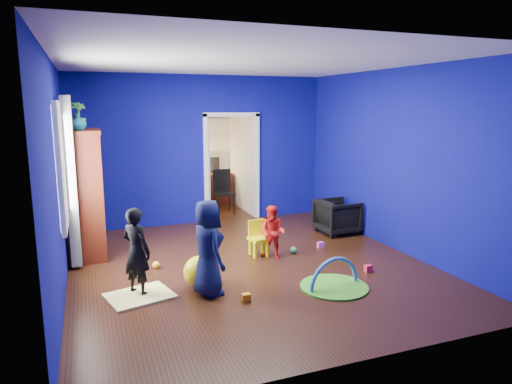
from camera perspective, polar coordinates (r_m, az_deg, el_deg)
name	(u,v)px	position (r m, az deg, el deg)	size (l,w,h in m)	color
floor	(250,266)	(6.78, -0.77, -9.21)	(5.00, 5.50, 0.01)	black
ceiling	(249,61)	(6.40, -0.84, 16.02)	(5.00, 5.50, 0.01)	white
wall_back	(202,150)	(9.05, -6.73, 5.20)	(5.00, 0.02, 2.90)	#0A0A75
wall_front	(359,208)	(3.99, 12.69, -1.98)	(5.00, 0.02, 2.90)	#0A0A75
wall_left	(57,177)	(6.07, -23.63, 1.68)	(0.02, 5.50, 2.90)	#0A0A75
wall_right	(397,160)	(7.64, 17.17, 3.79)	(0.02, 5.50, 2.90)	#0A0A75
alcove	(219,155)	(10.06, -4.59, 4.64)	(1.00, 1.75, 2.50)	silver
armchair	(337,216)	(8.50, 10.14, -3.03)	(0.67, 0.69, 0.63)	black
child_black	(137,251)	(5.82, -14.70, -7.20)	(0.40, 0.27, 1.11)	black
child_navy	(208,248)	(5.65, -6.06, -6.96)	(0.58, 0.38, 1.20)	#0F1637
toddler_red	(273,232)	(6.97, 2.10, -5.07)	(0.40, 0.31, 0.82)	red
vase	(78,122)	(7.12, -21.32, 8.12)	(0.22, 0.22, 0.23)	#0D646E
potted_plant	(78,115)	(7.64, -21.34, 8.92)	(0.23, 0.23, 0.41)	#3C8932
tv_armoire	(84,193)	(7.54, -20.74, -0.14)	(0.58, 1.14, 1.96)	#3A1309
crt_tv	(86,190)	(7.53, -20.46, 0.18)	(0.46, 0.70, 0.54)	silver
yellow_blanket	(140,296)	(5.91, -14.34, -12.47)	(0.75, 0.60, 0.03)	#F2E07A
hopper_ball	(200,272)	(6.00, -7.06, -9.88)	(0.42, 0.42, 0.42)	yellow
kid_chair	(259,240)	(7.14, 0.35, -6.03)	(0.28, 0.28, 0.50)	yellow
play_mat	(334,287)	(6.10, 9.72, -11.58)	(0.88, 0.88, 0.02)	#379621
toy_arch	(334,286)	(6.09, 9.73, -11.51)	(0.79, 0.79, 0.05)	#3F8CD8
window_left	(59,166)	(6.40, -23.42, 3.02)	(0.03, 0.95, 1.55)	white
curtain	(71,182)	(6.98, -22.10, 1.20)	(0.14, 0.42, 2.40)	slate
doorway	(232,169)	(9.25, -3.07, 2.89)	(1.16, 0.10, 2.10)	white
study_desk	(213,189)	(10.79, -5.45, 0.35)	(0.88, 0.44, 0.75)	#3D140A
desk_monitor	(211,164)	(10.82, -5.67, 3.45)	(0.40, 0.05, 0.32)	black
desk_lamp	(200,166)	(10.70, -7.04, 3.23)	(0.14, 0.14, 0.14)	#FFD88C
folding_chair	(224,193)	(9.87, -4.00, -0.10)	(0.40, 0.40, 0.92)	black
book_shelf	(210,119)	(10.73, -5.76, 9.12)	(0.88, 0.24, 0.04)	white
toy_0	(368,269)	(6.71, 13.85, -9.27)	(0.10, 0.08, 0.10)	#DC2442
toy_1	(327,229)	(8.60, 8.85, -4.61)	(0.11, 0.11, 0.11)	#2493CE
toy_2	(246,298)	(5.60, -1.25, -13.07)	(0.10, 0.08, 0.10)	#FF9C0D
toy_3	(293,250)	(7.33, 4.69, -7.22)	(0.11, 0.11, 0.11)	green
toy_4	(320,245)	(7.65, 8.05, -6.57)	(0.10, 0.08, 0.10)	#DC52CF
toy_5	(156,265)	(6.81, -12.37, -8.87)	(0.11, 0.11, 0.11)	gold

